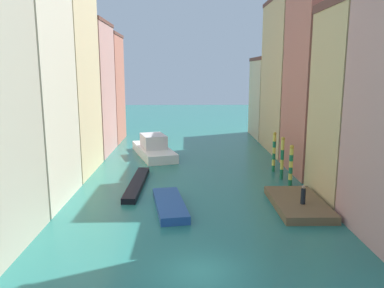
{
  "coord_description": "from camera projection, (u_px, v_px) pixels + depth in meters",
  "views": [
    {
      "loc": [
        -0.73,
        -18.39,
        10.5
      ],
      "look_at": [
        0.17,
        28.22,
        1.5
      ],
      "focal_mm": 35.36,
      "sensor_mm": 36.0,
      "label": 1
    }
  ],
  "objects": [
    {
      "name": "building_left_4",
      "position": [
        96.0,
        88.0,
        56.75
      ],
      "size": [
        7.59,
        8.02,
        15.96
      ],
      "color": "#C6705B",
      "rests_on": "ground"
    },
    {
      "name": "motorboat_0",
      "position": [
        170.0,
        205.0,
        29.31
      ],
      "size": [
        3.18,
        7.19,
        0.62
      ],
      "color": "#234C93",
      "rests_on": "ground"
    },
    {
      "name": "building_right_2",
      "position": [
        331.0,
        68.0,
        38.28
      ],
      "size": [
        7.59,
        9.08,
        21.53
      ],
      "color": "#C6705B",
      "rests_on": "ground"
    },
    {
      "name": "mooring_pole_0",
      "position": [
        291.0,
        165.0,
        34.86
      ],
      "size": [
        0.39,
        0.39,
        3.89
      ],
      "color": "#197247",
      "rests_on": "ground"
    },
    {
      "name": "building_right_4",
      "position": [
        277.0,
        98.0,
        60.61
      ],
      "size": [
        7.59,
        9.69,
        12.65
      ],
      "color": "beige",
      "rests_on": "ground"
    },
    {
      "name": "building_left_2",
      "position": [
        53.0,
        71.0,
        38.16
      ],
      "size": [
        7.59,
        9.4,
        20.95
      ],
      "color": "beige",
      "rests_on": "ground"
    },
    {
      "name": "person_on_dock",
      "position": [
        303.0,
        195.0,
        28.56
      ],
      "size": [
        0.36,
        0.36,
        1.45
      ],
      "color": "black",
      "rests_on": "waterfront_dock"
    },
    {
      "name": "building_right_3",
      "position": [
        298.0,
        76.0,
        49.06
      ],
      "size": [
        7.59,
        12.06,
        19.69
      ],
      "color": "#DBB77A",
      "rests_on": "ground"
    },
    {
      "name": "ground_plane",
      "position": [
        191.0,
        163.0,
        44.11
      ],
      "size": [
        154.0,
        154.0,
        0.0
      ],
      "primitive_type": "plane",
      "color": "#28756B"
    },
    {
      "name": "vaporetto_white",
      "position": [
        154.0,
        148.0,
        47.68
      ],
      "size": [
        6.55,
        11.15,
        2.69
      ],
      "color": "white",
      "rests_on": "ground"
    },
    {
      "name": "mooring_pole_1",
      "position": [
        282.0,
        158.0,
        37.04
      ],
      "size": [
        0.36,
        0.36,
        4.24
      ],
      "color": "#197247",
      "rests_on": "ground"
    },
    {
      "name": "gondola_black",
      "position": [
        137.0,
        184.0,
        35.04
      ],
      "size": [
        1.37,
        10.02,
        0.5
      ],
      "color": "black",
      "rests_on": "ground"
    },
    {
      "name": "waterfront_dock",
      "position": [
        298.0,
        204.0,
        29.6
      ],
      "size": [
        3.83,
        7.33,
        0.6
      ],
      "color": "brown",
      "rests_on": "ground"
    },
    {
      "name": "building_left_3",
      "position": [
        80.0,
        89.0,
        48.02
      ],
      "size": [
        7.59,
        9.12,
        16.63
      ],
      "color": "tan",
      "rests_on": "ground"
    },
    {
      "name": "building_left_1",
      "position": [
        14.0,
        85.0,
        29.45
      ],
      "size": [
        7.59,
        8.49,
        18.94
      ],
      "color": "beige",
      "rests_on": "ground"
    },
    {
      "name": "building_right_1",
      "position": [
        369.0,
        103.0,
        30.34
      ],
      "size": [
        7.59,
        7.31,
        16.0
      ],
      "color": "#DBB77A",
      "rests_on": "ground"
    },
    {
      "name": "mooring_pole_2",
      "position": [
        274.0,
        151.0,
        39.87
      ],
      "size": [
        0.37,
        0.37,
        4.24
      ],
      "color": "#197247",
      "rests_on": "ground"
    }
  ]
}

